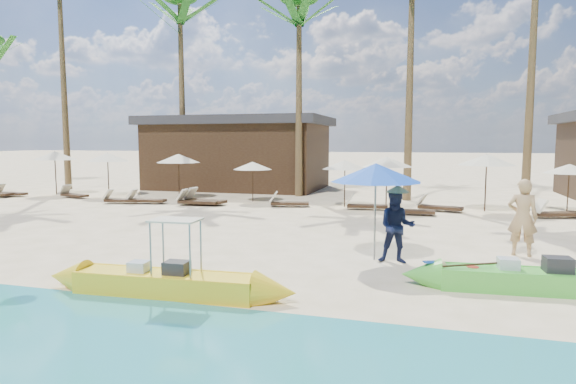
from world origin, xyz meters
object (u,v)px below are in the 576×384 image
(green_canoe, at_px, (532,280))
(yellow_canoe, at_px, (166,283))
(blue_umbrella, at_px, (376,173))
(tourist, at_px, (522,217))

(green_canoe, distance_m, yellow_canoe, 6.90)
(green_canoe, relative_size, blue_umbrella, 2.33)
(green_canoe, relative_size, yellow_canoe, 0.98)
(green_canoe, relative_size, tourist, 2.81)
(green_canoe, height_order, tourist, tourist)
(yellow_canoe, relative_size, blue_umbrella, 2.38)
(green_canoe, xyz_separation_m, yellow_canoe, (-6.57, -2.10, 0.00))
(green_canoe, bearing_deg, tourist, 79.65)
(yellow_canoe, bearing_deg, tourist, 33.79)
(tourist, distance_m, blue_umbrella, 3.94)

